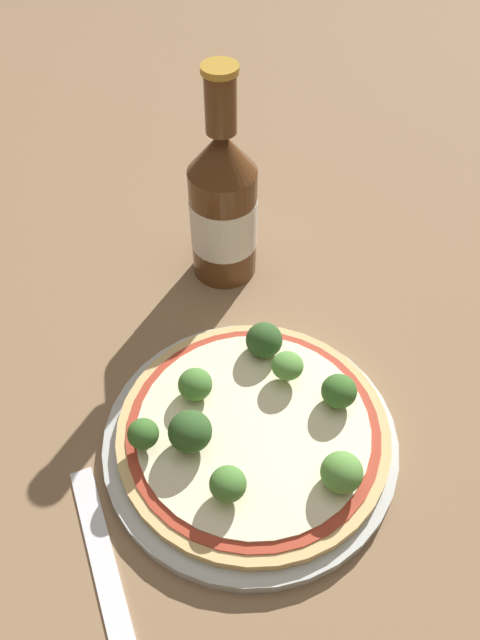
# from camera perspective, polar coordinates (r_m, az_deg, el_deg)

# --- Properties ---
(ground_plane) EXTENTS (3.00, 3.00, 0.00)m
(ground_plane) POSITION_cam_1_polar(r_m,az_deg,el_deg) (0.55, -0.57, -11.53)
(ground_plane) COLOR #846647
(plate) EXTENTS (0.25, 0.25, 0.01)m
(plate) POSITION_cam_1_polar(r_m,az_deg,el_deg) (0.54, 0.95, -10.91)
(plate) COLOR #B2B7B2
(plate) RESTS_ON ground_plane
(pizza) EXTENTS (0.23, 0.23, 0.01)m
(pizza) POSITION_cam_1_polar(r_m,az_deg,el_deg) (0.53, 1.22, -10.06)
(pizza) COLOR tan
(pizza) RESTS_ON plate
(broccoli_floret_0) EXTENTS (0.03, 0.03, 0.03)m
(broccoli_floret_0) POSITION_cam_1_polar(r_m,az_deg,el_deg) (0.53, 9.04, -6.44)
(broccoli_floret_0) COLOR #6B8E51
(broccoli_floret_0) RESTS_ON pizza
(broccoli_floret_1) EXTENTS (0.03, 0.03, 0.03)m
(broccoli_floret_1) POSITION_cam_1_polar(r_m,az_deg,el_deg) (0.53, -4.05, -5.85)
(broccoli_floret_1) COLOR #6B8E51
(broccoli_floret_1) RESTS_ON pizza
(broccoli_floret_2) EXTENTS (0.04, 0.04, 0.04)m
(broccoli_floret_2) POSITION_cam_1_polar(r_m,az_deg,el_deg) (0.50, -4.59, -10.12)
(broccoli_floret_2) COLOR #6B8E51
(broccoli_floret_2) RESTS_ON pizza
(broccoli_floret_3) EXTENTS (0.03, 0.03, 0.03)m
(broccoli_floret_3) POSITION_cam_1_polar(r_m,az_deg,el_deg) (0.49, 9.28, -13.59)
(broccoli_floret_3) COLOR #6B8E51
(broccoli_floret_3) RESTS_ON pizza
(broccoli_floret_4) EXTENTS (0.03, 0.03, 0.03)m
(broccoli_floret_4) POSITION_cam_1_polar(r_m,az_deg,el_deg) (0.54, 4.36, -4.21)
(broccoli_floret_4) COLOR #6B8E51
(broccoli_floret_4) RESTS_ON pizza
(broccoli_floret_5) EXTENTS (0.03, 0.03, 0.03)m
(broccoli_floret_5) POSITION_cam_1_polar(r_m,az_deg,el_deg) (0.48, -1.11, -14.77)
(broccoli_floret_5) COLOR #6B8E51
(broccoli_floret_5) RESTS_ON pizza
(broccoli_floret_6) EXTENTS (0.03, 0.03, 0.03)m
(broccoli_floret_6) POSITION_cam_1_polar(r_m,az_deg,el_deg) (0.56, 2.22, -1.85)
(broccoli_floret_6) COLOR #6B8E51
(broccoli_floret_6) RESTS_ON pizza
(broccoli_floret_7) EXTENTS (0.03, 0.03, 0.03)m
(broccoli_floret_7) POSITION_cam_1_polar(r_m,az_deg,el_deg) (0.51, -8.84, -10.26)
(broccoli_floret_7) COLOR #6B8E51
(broccoli_floret_7) RESTS_ON pizza
(beer_bottle) EXTENTS (0.07, 0.07, 0.23)m
(beer_bottle) POSITION_cam_1_polar(r_m,az_deg,el_deg) (0.63, -1.55, 10.41)
(beer_bottle) COLOR #563319
(beer_bottle) RESTS_ON ground_plane
(fork) EXTENTS (0.08, 0.16, 0.00)m
(fork) POSITION_cam_1_polar(r_m,az_deg,el_deg) (0.51, -12.34, -21.06)
(fork) COLOR silver
(fork) RESTS_ON ground_plane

